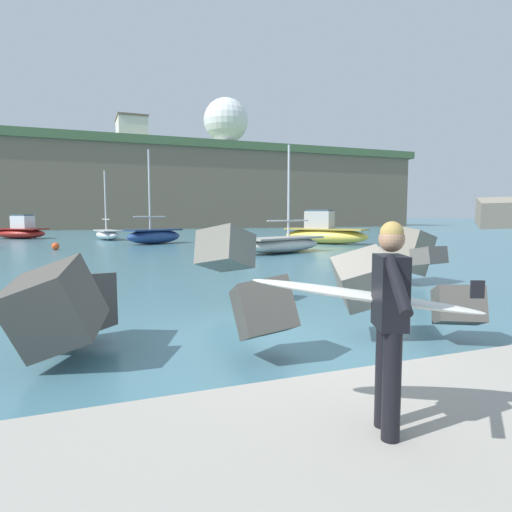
{
  "coord_description": "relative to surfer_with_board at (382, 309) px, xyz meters",
  "views": [
    {
      "loc": [
        -2.94,
        -6.19,
        2.07
      ],
      "look_at": [
        -0.3,
        0.5,
        1.4
      ],
      "focal_mm": 31.32,
      "sensor_mm": 36.0,
      "label": 1
    }
  ],
  "objects": [
    {
      "name": "radar_dome",
      "position": [
        23.75,
        78.47,
        17.75
      ],
      "size": [
        8.33,
        8.33,
        10.6
      ],
      "color": "silver",
      "rests_on": "headland_bluff"
    },
    {
      "name": "breakwater_jetty",
      "position": [
        1.24,
        4.27,
        -0.32
      ],
      "size": [
        32.47,
        7.44,
        2.52
      ],
      "color": "slate",
      "rests_on": "ground"
    },
    {
      "name": "headland_bluff",
      "position": [
        0.58,
        78.62,
        5.34
      ],
      "size": [
        105.69,
        34.22,
        13.19
      ],
      "color": "#756651",
      "rests_on": "ground"
    },
    {
      "name": "mooring_buoy_inner",
      "position": [
        -3.73,
        25.53,
        -1.06
      ],
      "size": [
        0.44,
        0.44,
        0.44
      ],
      "color": "#E54C1E",
      "rests_on": "ground"
    },
    {
      "name": "station_building_central",
      "position": [
        5.84,
        71.98,
        14.1
      ],
      "size": [
        4.64,
        6.35,
        4.35
      ],
      "color": "silver",
      "rests_on": "headland_bluff"
    },
    {
      "name": "ground_plane",
      "position": [
        0.59,
        3.13,
        -1.28
      ],
      "size": [
        400.0,
        400.0,
        0.0
      ],
      "primitive_type": "plane",
      "color": "#42707F"
    },
    {
      "name": "surfer_with_board",
      "position": [
        0.0,
        0.0,
        0.0
      ],
      "size": [
        2.06,
        1.5,
        1.78
      ],
      "color": "black",
      "rests_on": "walkway_path"
    },
    {
      "name": "boat_far_left",
      "position": [
        -0.28,
        35.74,
        -0.81
      ],
      "size": [
        2.26,
        4.41,
        5.68
      ],
      "color": "white",
      "rests_on": "ground"
    },
    {
      "name": "boat_near_left",
      "position": [
        -7.19,
        40.38,
        -0.62
      ],
      "size": [
        5.24,
        4.62,
        2.08
      ],
      "color": "maroon",
      "rests_on": "ground"
    },
    {
      "name": "boat_far_right",
      "position": [
        7.91,
        18.92,
        -0.8
      ],
      "size": [
        5.75,
        3.73,
        5.82
      ],
      "color": "beige",
      "rests_on": "ground"
    },
    {
      "name": "boat_mid_centre",
      "position": [
        13.82,
        24.69,
        -0.5
      ],
      "size": [
        5.16,
        6.18,
        2.43
      ],
      "color": "#EAC64C",
      "rests_on": "ground"
    },
    {
      "name": "boat_mid_left",
      "position": [
        2.52,
        29.02,
        -0.69
      ],
      "size": [
        4.55,
        3.27,
        6.55
      ],
      "color": "navy",
      "rests_on": "ground"
    }
  ]
}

